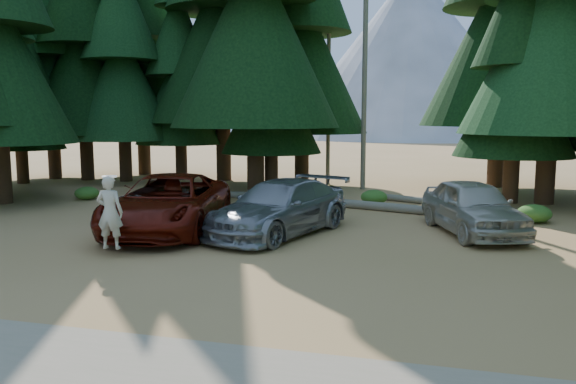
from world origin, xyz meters
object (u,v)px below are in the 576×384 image
red_pickup (168,203)px  silver_minivan_right (473,207)px  log_left (258,196)px  frisbee_player (110,212)px  log_mid (417,200)px  silver_minivan_center (279,208)px  log_right (397,208)px

red_pickup → silver_minivan_right: (8.96, 1.97, -0.05)m
red_pickup → log_left: 7.20m
frisbee_player → log_mid: size_ratio=0.56×
silver_minivan_center → silver_minivan_right: bearing=34.2°
log_mid → red_pickup: bearing=-110.0°
frisbee_player → red_pickup: bearing=-94.5°
silver_minivan_right → log_mid: 5.92m
red_pickup → log_mid: bearing=36.7°
silver_minivan_center → log_mid: bearing=80.7°
silver_minivan_center → log_right: 5.75m
log_mid → log_right: (-0.65, -2.39, 0.03)m
red_pickup → frisbee_player: size_ratio=3.39×
red_pickup → log_mid: (7.21, 7.58, -0.73)m
silver_minivan_right → log_right: bearing=107.8°
red_pickup → log_left: bearing=75.4°
silver_minivan_center → log_left: size_ratio=1.35×
silver_minivan_right → log_mid: size_ratio=1.46×
silver_minivan_right → frisbee_player: 10.34m
frisbee_player → log_left: (0.53, 10.44, -1.00)m
silver_minivan_center → silver_minivan_right: (5.57, 1.53, 0.01)m
log_left → log_right: bearing=-17.4°
silver_minivan_right → silver_minivan_center: bearing=176.4°
log_left → silver_minivan_center: bearing=-66.8°
silver_minivan_right → log_right: 4.08m
log_mid → log_right: 2.47m
frisbee_player → log_mid: bearing=-129.0°
frisbee_player → log_mid: (7.14, 10.88, -1.01)m
frisbee_player → log_mid: 13.05m
log_right → log_left: bearing=179.1°
log_left → red_pickup: bearing=-94.2°
frisbee_player → log_mid: frisbee_player is taller
red_pickup → log_right: red_pickup is taller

